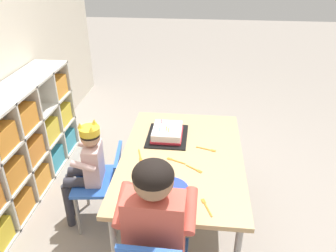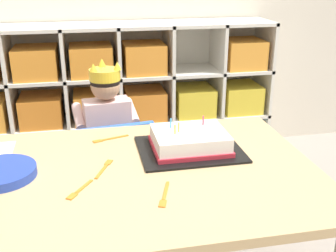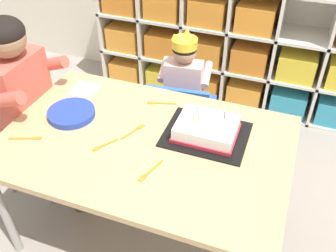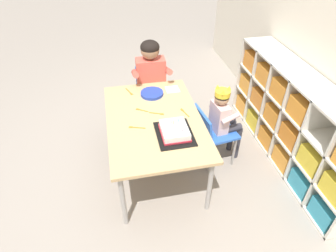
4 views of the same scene
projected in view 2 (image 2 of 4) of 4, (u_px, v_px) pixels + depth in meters
The scene contains 10 objects.
storage_cubby_shelf at pixel (117, 103), 2.67m from camera, with size 1.95×0.33×0.91m.
activity_table at pixel (127, 185), 1.38m from camera, with size 1.26×0.82×0.61m.
classroom_chair_blue at pixel (112, 162), 1.96m from camera, with size 0.41×0.38×0.60m.
child_with_crown at pixel (106, 125), 2.00m from camera, with size 0.31×0.32×0.84m.
birthday_cake_on_tray at pixel (190, 142), 1.51m from camera, with size 0.37×0.30×0.11m.
paper_plate_stack at pixel (1, 173), 1.32m from camera, with size 0.22×0.22×0.03m, color #233DA3.
fork_by_napkin at pixel (165, 196), 1.22m from camera, with size 0.06×0.14×0.00m.
fork_beside_plate_stack at pixel (104, 168), 1.39m from camera, with size 0.07×0.13×0.00m.
fork_at_table_front_edge at pixel (108, 139), 1.61m from camera, with size 0.14×0.06×0.00m.
fork_near_child_seat at pixel (79, 191), 1.25m from camera, with size 0.08×0.11×0.00m.
Camera 2 is at (-0.11, -1.21, 1.25)m, focal length 44.72 mm.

